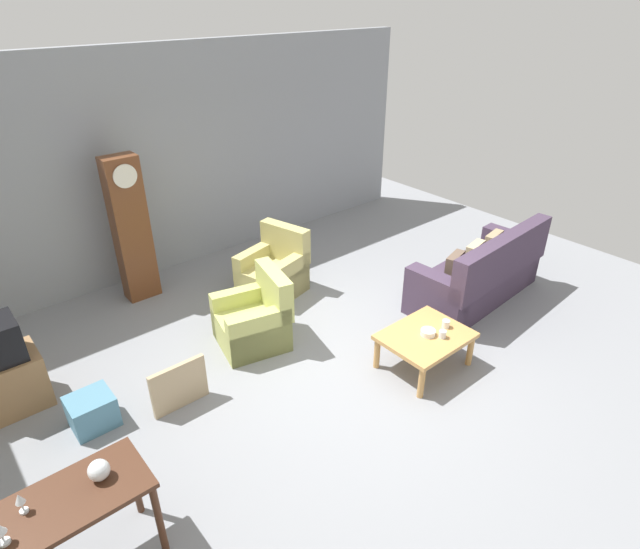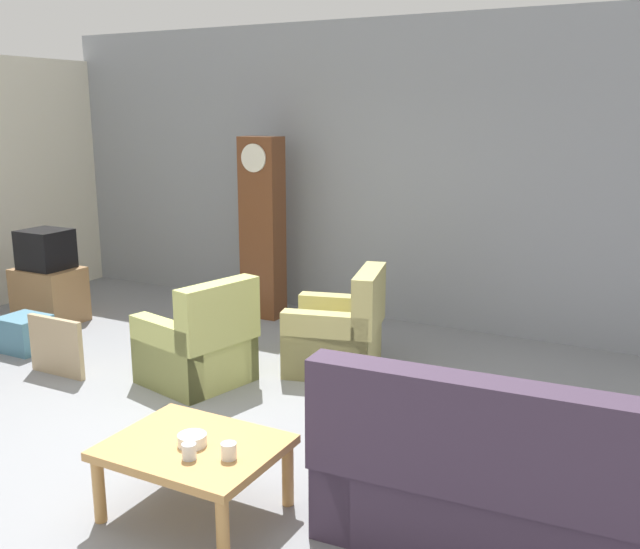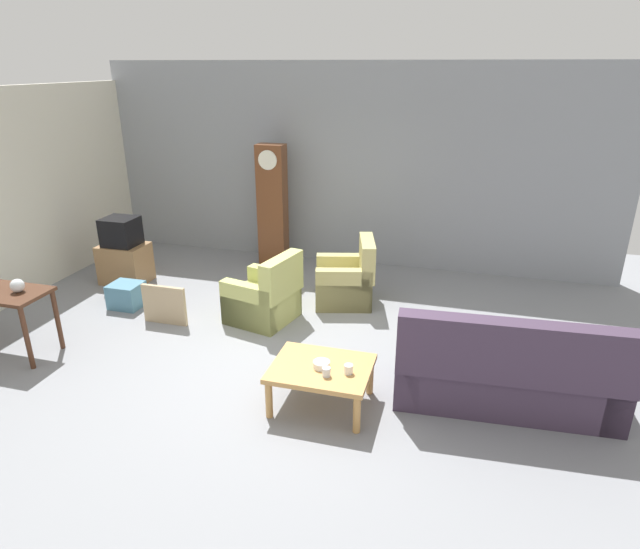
# 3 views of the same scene
# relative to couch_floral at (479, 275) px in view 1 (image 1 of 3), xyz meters

# --- Properties ---
(ground_plane) EXTENTS (10.40, 10.40, 0.00)m
(ground_plane) POSITION_rel_couch_floral_xyz_m (-2.38, 0.09, -0.36)
(ground_plane) COLOR gray
(garage_door_wall) EXTENTS (8.40, 0.16, 3.20)m
(garage_door_wall) POSITION_rel_couch_floral_xyz_m (-2.38, 3.69, 1.24)
(garage_door_wall) COLOR gray
(garage_door_wall) RESTS_ON ground_plane
(couch_floral) EXTENTS (2.15, 1.01, 1.04)m
(couch_floral) POSITION_rel_couch_floral_xyz_m (0.00, 0.00, 0.00)
(couch_floral) COLOR #423347
(couch_floral) RESTS_ON ground_plane
(armchair_olive_near) EXTENTS (0.94, 0.92, 0.92)m
(armchair_olive_near) POSITION_rel_couch_floral_xyz_m (-2.93, 1.12, -0.05)
(armchair_olive_near) COLOR #B7BC66
(armchair_olive_near) RESTS_ON ground_plane
(armchair_olive_far) EXTENTS (0.96, 0.93, 0.92)m
(armchair_olive_far) POSITION_rel_couch_floral_xyz_m (-2.03, 1.97, -0.05)
(armchair_olive_far) COLOR tan
(armchair_olive_far) RESTS_ON ground_plane
(coffee_table_wood) EXTENTS (0.96, 0.76, 0.43)m
(coffee_table_wood) POSITION_rel_couch_floral_xyz_m (-1.72, -0.50, 0.02)
(coffee_table_wood) COLOR tan
(coffee_table_wood) RESTS_ON ground_plane
(console_table_dark) EXTENTS (1.30, 0.56, 0.78)m
(console_table_dark) POSITION_rel_couch_floral_xyz_m (-5.59, -0.47, 0.31)
(console_table_dark) COLOR #472819
(console_table_dark) RESTS_ON ground_plane
(grandfather_clock) EXTENTS (0.44, 0.30, 1.99)m
(grandfather_clock) POSITION_rel_couch_floral_xyz_m (-3.53, 3.08, 0.65)
(grandfather_clock) COLOR brown
(grandfather_clock) RESTS_ON ground_plane
(tv_stand_cabinet) EXTENTS (0.68, 0.52, 0.60)m
(tv_stand_cabinet) POSITION_rel_couch_floral_xyz_m (-5.47, 1.79, -0.06)
(tv_stand_cabinet) COLOR #997047
(tv_stand_cabinet) RESTS_ON ground_plane
(framed_picture_leaning) EXTENTS (0.60, 0.05, 0.52)m
(framed_picture_leaning) POSITION_rel_couch_floral_xyz_m (-4.15, 0.68, -0.10)
(framed_picture_leaning) COLOR tan
(framed_picture_leaning) RESTS_ON ground_plane
(storage_box_blue) EXTENTS (0.42, 0.38, 0.34)m
(storage_box_blue) POSITION_rel_couch_floral_xyz_m (-4.93, 1.00, -0.19)
(storage_box_blue) COLOR teal
(storage_box_blue) RESTS_ON ground_plane
(glass_dome_cloche) EXTENTS (0.15, 0.15, 0.15)m
(glass_dome_cloche) POSITION_rel_couch_floral_xyz_m (-5.24, -0.44, 0.50)
(glass_dome_cloche) COLOR silver
(glass_dome_cloche) RESTS_ON console_table_dark
(cup_white_porcelain) EXTENTS (0.09, 0.09, 0.09)m
(cup_white_porcelain) POSITION_rel_couch_floral_xyz_m (-1.45, -0.55, 0.12)
(cup_white_porcelain) COLOR white
(cup_white_porcelain) RESTS_ON coffee_table_wood
(cup_blue_rimmed) EXTENTS (0.08, 0.08, 0.09)m
(cup_blue_rimmed) POSITION_rel_couch_floral_xyz_m (-1.63, -0.65, 0.12)
(cup_blue_rimmed) COLOR silver
(cup_blue_rimmed) RESTS_ON coffee_table_wood
(bowl_white_stacked) EXTENTS (0.16, 0.16, 0.07)m
(bowl_white_stacked) POSITION_rel_couch_floral_xyz_m (-1.72, -0.52, 0.11)
(bowl_white_stacked) COLOR white
(bowl_white_stacked) RESTS_ON coffee_table_wood
(wine_glass_short) EXTENTS (0.06, 0.06, 0.17)m
(wine_glass_short) POSITION_rel_couch_floral_xyz_m (-5.72, -0.39, 0.54)
(wine_glass_short) COLOR silver
(wine_glass_short) RESTS_ON console_table_dark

